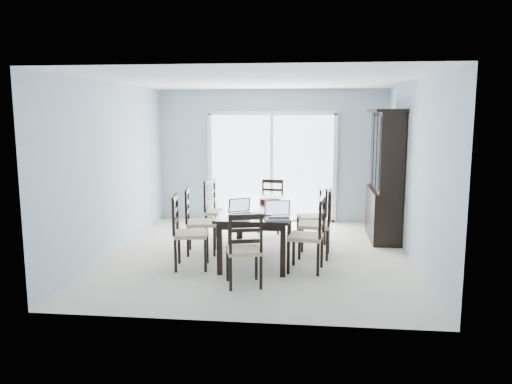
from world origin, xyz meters
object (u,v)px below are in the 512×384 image
chair_left_far (216,204)px  chair_left_mid (195,214)px  chair_left_near (184,224)px  china_hutch (385,177)px  laptop_dark (243,211)px  laptop_silver (279,215)px  chair_right_mid (322,216)px  dining_table (259,211)px  game_box (270,201)px  chair_right_far (317,209)px  chair_end_near (245,242)px  chair_right_near (313,227)px  hot_tub (241,190)px  chair_end_far (271,200)px  cell_phone (246,217)px

chair_left_far → chair_left_mid: bearing=-0.6°
chair_left_far → chair_left_near: bearing=5.9°
china_hutch → chair_left_far: size_ratio=1.84×
laptop_dark → laptop_silver: (0.50, -0.23, 0.00)m
chair_left_far → chair_right_mid: 1.92m
dining_table → game_box: size_ratio=7.60×
chair_right_mid → chair_right_far: 0.83m
chair_end_near → chair_right_near: bearing=26.9°
chair_right_mid → chair_left_far: bearing=69.8°
dining_table → chair_left_mid: 0.98m
chair_right_mid → chair_right_near: bearing=174.8°
hot_tub → chair_right_near: bearing=-69.2°
chair_left_near → hot_tub: size_ratio=0.64×
chair_left_near → chair_left_far: chair_left_far is taller
chair_left_mid → chair_end_far: (1.05, 1.64, -0.04)m
china_hutch → laptop_silver: (-1.67, -2.16, -0.26)m
game_box → chair_end_near: bearing=-95.2°
china_hutch → laptop_dark: bearing=-138.4°
chair_end_far → chair_end_near: bearing=96.0°
chair_end_near → cell_phone: chair_end_near is taller
chair_right_far → laptop_dark: 1.83m
chair_right_mid → laptop_dark: chair_right_mid is taller
chair_left_far → chair_right_mid: chair_left_far is taller
chair_right_mid → game_box: bearing=74.2°
chair_right_far → game_box: (-0.74, -0.53, 0.22)m
chair_left_near → chair_end_near: size_ratio=1.08×
chair_right_near → game_box: bearing=42.0°
chair_end_near → laptop_dark: bearing=84.0°
china_hutch → laptop_dark: 2.92m
china_hutch → cell_phone: size_ratio=22.11×
dining_table → laptop_dark: size_ratio=5.61×
chair_left_mid → chair_end_near: chair_left_mid is taller
cell_phone → chair_left_mid: bearing=146.0°
chair_end_far → china_hutch: bearing=176.9°
hot_tub → chair_end_near: bearing=-81.4°
chair_left_near → hot_tub: chair_left_near is taller
dining_table → chair_right_far: (0.88, 0.82, -0.10)m
laptop_dark → game_box: laptop_dark is taller
chair_left_near → chair_left_mid: bearing=173.4°
laptop_dark → hot_tub: laptop_dark is taller
laptop_dark → chair_right_near: bearing=-33.2°
chair_left_near → chair_right_near: (1.77, 0.04, -0.01)m
chair_end_far → laptop_silver: 2.56m
dining_table → cell_phone: bearing=-96.3°
chair_right_far → chair_end_near: size_ratio=0.98×
chair_right_near → chair_end_far: chair_right_near is taller
chair_right_near → laptop_silver: size_ratio=3.00×
chair_left_mid → chair_right_far: (1.86, 0.84, -0.04)m
chair_end_near → game_box: 1.78m
laptop_silver → dining_table: bearing=100.0°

